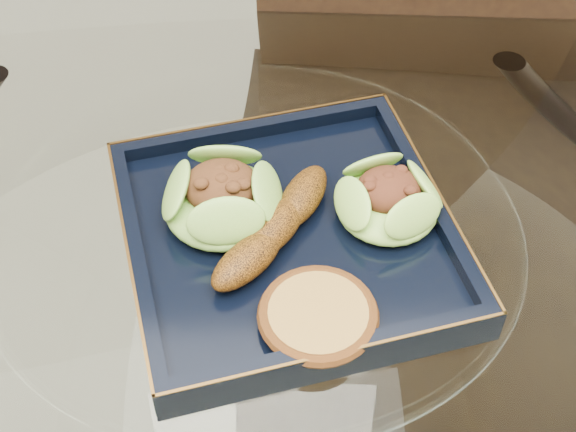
{
  "coord_description": "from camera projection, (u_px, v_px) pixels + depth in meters",
  "views": [
    {
      "loc": [
        0.01,
        -0.42,
        1.29
      ],
      "look_at": [
        0.03,
        0.02,
        0.8
      ],
      "focal_mm": 50.0,
      "sensor_mm": 36.0,
      "label": 1
    }
  ],
  "objects": [
    {
      "name": "lettuce_wrap_right",
      "position": [
        388.0,
        202.0,
        0.68
      ],
      "size": [
        0.09,
        0.09,
        0.03
      ],
      "primitive_type": "ellipsoid",
      "rotation": [
        0.0,
        0.0,
        -0.05
      ],
      "color": "#63B033",
      "rests_on": "navy_plate"
    },
    {
      "name": "roasted_plantain",
      "position": [
        276.0,
        227.0,
        0.66
      ],
      "size": [
        0.11,
        0.14,
        0.03
      ],
      "primitive_type": "ellipsoid",
      "rotation": [
        0.0,
        0.0,
        0.95
      ],
      "color": "#693A0B",
      "rests_on": "navy_plate"
    },
    {
      "name": "crumb_patty",
      "position": [
        318.0,
        317.0,
        0.61
      ],
      "size": [
        0.11,
        0.11,
        0.02
      ],
      "primitive_type": "cylinder",
      "rotation": [
        0.0,
        0.0,
        -0.37
      ],
      "color": "#A57E37",
      "rests_on": "navy_plate"
    },
    {
      "name": "dining_table",
      "position": [
        262.0,
        370.0,
        0.8
      ],
      "size": [
        1.13,
        1.13,
        0.77
      ],
      "color": "white",
      "rests_on": "ground"
    },
    {
      "name": "lettuce_wrap_left",
      "position": [
        223.0,
        200.0,
        0.68
      ],
      "size": [
        0.13,
        0.13,
        0.04
      ],
      "primitive_type": "ellipsoid",
      "rotation": [
        0.0,
        0.0,
        -0.42
      ],
      "color": "#538E29",
      "rests_on": "navy_plate"
    },
    {
      "name": "navy_plate",
      "position": [
        288.0,
        240.0,
        0.69
      ],
      "size": [
        0.32,
        0.32,
        0.02
      ],
      "primitive_type": "cube",
      "rotation": [
        0.0,
        0.0,
        0.22
      ],
      "color": "black",
      "rests_on": "dining_table"
    },
    {
      "name": "dining_chair",
      "position": [
        401.0,
        220.0,
        1.05
      ],
      "size": [
        0.43,
        0.43,
        0.92
      ],
      "rotation": [
        0.0,
        0.0,
        -0.09
      ],
      "color": "black",
      "rests_on": "ground"
    }
  ]
}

